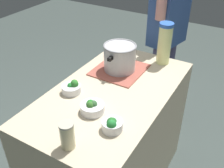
% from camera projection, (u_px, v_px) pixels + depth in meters
% --- Properties ---
extents(counter_slab, '(1.22, 0.69, 0.92)m').
position_uv_depth(counter_slab, '(112.00, 142.00, 1.94)').
color(counter_slab, '#C5B595').
rests_on(counter_slab, ground_plane).
extents(dish_cloth, '(0.36, 0.33, 0.01)m').
position_uv_depth(dish_cloth, '(120.00, 70.00, 1.90)').
color(dish_cloth, '#A75446').
rests_on(dish_cloth, counter_slab).
extents(cooking_pot, '(0.30, 0.23, 0.19)m').
position_uv_depth(cooking_pot, '(120.00, 57.00, 1.85)').
color(cooking_pot, '#B7B7BC').
rests_on(cooking_pot, dish_cloth).
extents(lemonade_pitcher, '(0.10, 0.10, 0.31)m').
position_uv_depth(lemonade_pitcher, '(165.00, 43.00, 1.92)').
color(lemonade_pitcher, '#EAF49B').
rests_on(lemonade_pitcher, counter_slab).
extents(mason_jar, '(0.07, 0.07, 0.14)m').
position_uv_depth(mason_jar, '(67.00, 135.00, 1.25)').
color(mason_jar, beige).
rests_on(mason_jar, counter_slab).
extents(broccoli_bowl_front, '(0.11, 0.11, 0.08)m').
position_uv_depth(broccoli_bowl_front, '(112.00, 125.00, 1.37)').
color(broccoli_bowl_front, silver).
rests_on(broccoli_bowl_front, counter_slab).
extents(broccoli_bowl_center, '(0.12, 0.12, 0.08)m').
position_uv_depth(broccoli_bowl_center, '(72.00, 88.00, 1.66)').
color(broccoli_bowl_center, silver).
rests_on(broccoli_bowl_center, counter_slab).
extents(broccoli_bowl_back, '(0.14, 0.14, 0.08)m').
position_uv_depth(broccoli_bowl_back, '(92.00, 107.00, 1.50)').
color(broccoli_bowl_back, silver).
rests_on(broccoli_bowl_back, counter_slab).
extents(person_cook, '(0.50, 0.27, 1.67)m').
position_uv_depth(person_cook, '(166.00, 39.00, 2.34)').
color(person_cook, '#49476F').
rests_on(person_cook, ground_plane).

